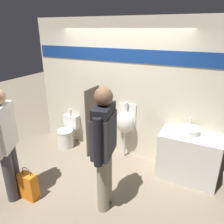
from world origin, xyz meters
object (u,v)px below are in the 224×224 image
at_px(person_with_lanyard, 5,141).
at_px(toilet, 67,134).
at_px(shopping_bag, 29,186).
at_px(cell_phone, 172,134).
at_px(person_in_vest, 104,142).
at_px(sink_basin, 189,130).
at_px(urinal_near_counter, 125,122).

bearing_deg(person_with_lanyard, toilet, -19.39).
bearing_deg(shopping_bag, cell_phone, 39.84).
bearing_deg(person_with_lanyard, shopping_bag, -103.27).
bearing_deg(shopping_bag, person_in_vest, 19.70).
distance_m(person_in_vest, person_with_lanyard, 1.45).
relative_size(person_in_vest, shopping_bag, 3.26).
distance_m(sink_basin, cell_phone, 0.30).
height_order(toilet, shopping_bag, toilet).
bearing_deg(toilet, sink_basin, 1.50).
xyz_separation_m(sink_basin, cell_phone, (-0.25, -0.17, -0.05)).
xyz_separation_m(sink_basin, urinal_near_counter, (-1.21, 0.10, -0.12)).
height_order(urinal_near_counter, shopping_bag, urinal_near_counter).
distance_m(person_with_lanyard, shopping_bag, 0.79).
bearing_deg(urinal_near_counter, shopping_bag, -115.47).
height_order(person_in_vest, person_with_lanyard, person_in_vest).
distance_m(toilet, person_in_vest, 2.16).
height_order(person_with_lanyard, shopping_bag, person_with_lanyard).
distance_m(person_in_vest, shopping_bag, 1.46).
distance_m(urinal_near_counter, toilet, 1.43).
height_order(cell_phone, toilet, cell_phone).
bearing_deg(person_in_vest, urinal_near_counter, 0.02).
bearing_deg(toilet, person_with_lanyard, -81.81).
bearing_deg(cell_phone, urinal_near_counter, 164.70).
bearing_deg(person_with_lanyard, cell_phone, -80.18).
bearing_deg(person_with_lanyard, urinal_near_counter, -58.34).
xyz_separation_m(cell_phone, person_with_lanyard, (-2.06, -1.57, 0.13)).
relative_size(cell_phone, person_in_vest, 0.08).
xyz_separation_m(sink_basin, shopping_bag, (-2.05, -1.68, -0.67)).
relative_size(urinal_near_counter, shopping_bag, 2.07).
xyz_separation_m(urinal_near_counter, toilet, (-1.33, -0.16, -0.48)).
relative_size(cell_phone, urinal_near_counter, 0.12).
bearing_deg(sink_basin, person_in_vest, -126.13).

